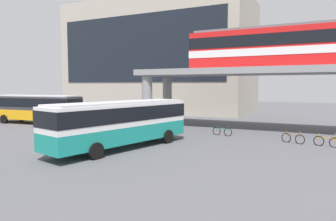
{
  "coord_description": "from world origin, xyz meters",
  "views": [
    {
      "loc": [
        14.62,
        -16.49,
        4.3
      ],
      "look_at": [
        3.33,
        6.86,
        2.2
      ],
      "focal_mm": 32.84,
      "sensor_mm": 36.0,
      "label": 1
    }
  ],
  "objects_px": {
    "bus_secondary": "(36,106)",
    "bicycle_black": "(175,127)",
    "station_building": "(161,58)",
    "bicycle_red": "(172,129)",
    "bicycle_orange": "(327,142)",
    "bicycle_green": "(222,131)",
    "bus_main": "(121,120)",
    "train": "(305,45)",
    "bicycle_brown": "(293,138)"
  },
  "relations": [
    {
      "from": "bicycle_red",
      "to": "station_building",
      "type": "bearing_deg",
      "value": 119.33
    },
    {
      "from": "bicycle_red",
      "to": "bicycle_brown",
      "type": "relative_size",
      "value": 1.04
    },
    {
      "from": "bicycle_green",
      "to": "bicycle_brown",
      "type": "height_order",
      "value": "same"
    },
    {
      "from": "bus_secondary",
      "to": "bicycle_black",
      "type": "bearing_deg",
      "value": 6.13
    },
    {
      "from": "station_building",
      "to": "bus_secondary",
      "type": "bearing_deg",
      "value": -99.67
    },
    {
      "from": "bicycle_green",
      "to": "bicycle_orange",
      "type": "distance_m",
      "value": 8.16
    },
    {
      "from": "bicycle_orange",
      "to": "bus_secondary",
      "type": "bearing_deg",
      "value": 179.0
    },
    {
      "from": "bus_main",
      "to": "bicycle_brown",
      "type": "xyz_separation_m",
      "value": [
        10.5,
        7.23,
        -1.63
      ]
    },
    {
      "from": "bicycle_green",
      "to": "bicycle_orange",
      "type": "xyz_separation_m",
      "value": [
        8.0,
        -1.58,
        0.0
      ]
    },
    {
      "from": "station_building",
      "to": "bus_main",
      "type": "bearing_deg",
      "value": -67.51
    },
    {
      "from": "bus_main",
      "to": "bicycle_red",
      "type": "distance_m",
      "value": 7.74
    },
    {
      "from": "station_building",
      "to": "bus_main",
      "type": "height_order",
      "value": "station_building"
    },
    {
      "from": "bicycle_red",
      "to": "bicycle_orange",
      "type": "bearing_deg",
      "value": -3.43
    },
    {
      "from": "bicycle_orange",
      "to": "train",
      "type": "bearing_deg",
      "value": 105.39
    },
    {
      "from": "bus_main",
      "to": "bicycle_brown",
      "type": "bearing_deg",
      "value": 34.56
    },
    {
      "from": "bicycle_brown",
      "to": "bicycle_orange",
      "type": "bearing_deg",
      "value": -10.49
    },
    {
      "from": "bus_secondary",
      "to": "bicycle_brown",
      "type": "relative_size",
      "value": 6.6
    },
    {
      "from": "bus_secondary",
      "to": "bicycle_black",
      "type": "height_order",
      "value": "bus_secondary"
    },
    {
      "from": "bus_main",
      "to": "bicycle_green",
      "type": "height_order",
      "value": "bus_main"
    },
    {
      "from": "station_building",
      "to": "train",
      "type": "distance_m",
      "value": 29.04
    },
    {
      "from": "station_building",
      "to": "bus_secondary",
      "type": "distance_m",
      "value": 24.61
    },
    {
      "from": "bus_secondary",
      "to": "bicycle_red",
      "type": "distance_m",
      "value": 16.96
    },
    {
      "from": "station_building",
      "to": "bicycle_green",
      "type": "xyz_separation_m",
      "value": [
        17.39,
        -22.18,
        -8.68
      ]
    },
    {
      "from": "train",
      "to": "bicycle_orange",
      "type": "xyz_separation_m",
      "value": [
        1.86,
        -6.77,
        -7.6
      ]
    },
    {
      "from": "bus_secondary",
      "to": "bicycle_green",
      "type": "xyz_separation_m",
      "value": [
        21.34,
        1.06,
        -1.63
      ]
    },
    {
      "from": "train",
      "to": "bicycle_red",
      "type": "relative_size",
      "value": 12.21
    },
    {
      "from": "bus_main",
      "to": "bicycle_black",
      "type": "relative_size",
      "value": 6.39
    },
    {
      "from": "train",
      "to": "bicycle_green",
      "type": "bearing_deg",
      "value": -139.79
    },
    {
      "from": "bicycle_orange",
      "to": "bicycle_brown",
      "type": "height_order",
      "value": "same"
    },
    {
      "from": "bicycle_red",
      "to": "bicycle_black",
      "type": "bearing_deg",
      "value": 101.8
    },
    {
      "from": "bicycle_orange",
      "to": "bicycle_black",
      "type": "distance_m",
      "value": 12.99
    },
    {
      "from": "bicycle_brown",
      "to": "bus_main",
      "type": "bearing_deg",
      "value": -145.44
    },
    {
      "from": "bicycle_green",
      "to": "bicycle_brown",
      "type": "relative_size",
      "value": 1.05
    },
    {
      "from": "station_building",
      "to": "bicycle_green",
      "type": "bearing_deg",
      "value": -51.91
    },
    {
      "from": "bus_secondary",
      "to": "bicycle_black",
      "type": "relative_size",
      "value": 6.31
    },
    {
      "from": "bicycle_black",
      "to": "bicycle_orange",
      "type": "bearing_deg",
      "value": -10.17
    },
    {
      "from": "bus_main",
      "to": "bicycle_orange",
      "type": "bearing_deg",
      "value": 28.17
    },
    {
      "from": "train",
      "to": "bicycle_orange",
      "type": "relative_size",
      "value": 12.53
    },
    {
      "from": "bicycle_green",
      "to": "bicycle_black",
      "type": "height_order",
      "value": "same"
    },
    {
      "from": "train",
      "to": "bicycle_brown",
      "type": "xyz_separation_m",
      "value": [
        -0.37,
        -6.35,
        -7.6
      ]
    },
    {
      "from": "train",
      "to": "bicycle_orange",
      "type": "bearing_deg",
      "value": -74.61
    },
    {
      "from": "station_building",
      "to": "bicycle_orange",
      "type": "height_order",
      "value": "station_building"
    },
    {
      "from": "train",
      "to": "bicycle_black",
      "type": "xyz_separation_m",
      "value": [
        -10.92,
        -4.48,
        -7.6
      ]
    },
    {
      "from": "bus_secondary",
      "to": "bicycle_green",
      "type": "height_order",
      "value": "bus_secondary"
    },
    {
      "from": "station_building",
      "to": "bicycle_red",
      "type": "bearing_deg",
      "value": -60.67
    },
    {
      "from": "bicycle_red",
      "to": "bus_secondary",
      "type": "bearing_deg",
      "value": -179.21
    },
    {
      "from": "bicycle_green",
      "to": "bicycle_black",
      "type": "xyz_separation_m",
      "value": [
        -4.78,
        0.71,
        0.0
      ]
    },
    {
      "from": "station_building",
      "to": "bicycle_red",
      "type": "xyz_separation_m",
      "value": [
        12.93,
        -23.01,
        -8.68
      ]
    },
    {
      "from": "station_building",
      "to": "bicycle_brown",
      "type": "bearing_deg",
      "value": -45.23
    },
    {
      "from": "bus_main",
      "to": "bicycle_black",
      "type": "distance_m",
      "value": 9.26
    }
  ]
}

